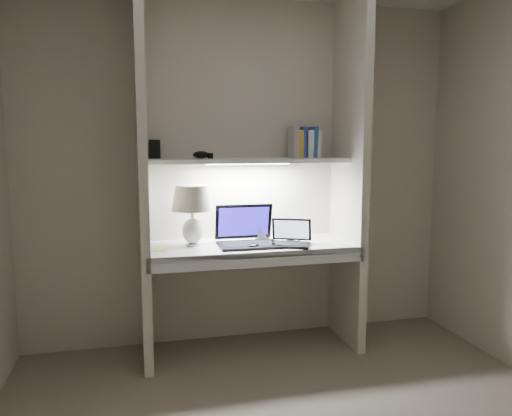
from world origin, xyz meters
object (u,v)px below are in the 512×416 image
object	(u,v)px
laptop_main	(247,236)
book_row	(304,143)
table_lamp	(192,205)
speaker	(262,231)
laptop_netbook	(290,239)

from	to	relation	value
laptop_main	book_row	bearing A→B (deg)	19.99
table_lamp	book_row	bearing A→B (deg)	8.34
laptop_main	book_row	size ratio (longest dim) A/B	1.85
speaker	laptop_netbook	bearing A→B (deg)	-84.14
book_row	laptop_main	bearing A→B (deg)	-160.88
book_row	table_lamp	bearing A→B (deg)	-171.66
speaker	book_row	bearing A→B (deg)	-21.97
laptop_main	book_row	distance (m)	0.81
laptop_netbook	speaker	xyz separation A→B (m)	(-0.14, 0.25, 0.02)
laptop_netbook	speaker	distance (m)	0.28
laptop_main	table_lamp	bearing A→B (deg)	174.76
speaker	laptop_main	bearing A→B (deg)	-156.88
speaker	book_row	size ratio (longest dim) A/B	0.56
laptop_main	laptop_netbook	xyz separation A→B (m)	(0.29, -0.09, -0.02)
laptop_netbook	book_row	size ratio (longest dim) A/B	1.57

